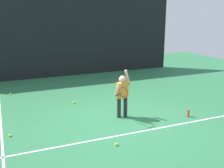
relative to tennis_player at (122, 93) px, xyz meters
The scene contains 12 objects.
ground_plane 0.76m from the tennis_player, 142.82° to the right, with size 20.00×20.00×0.00m, color #2D7247.
court_line_baseline 1.28m from the tennis_player, 99.32° to the right, with size 9.00×0.05×0.00m, color white.
court_line_sideline 3.38m from the tennis_player, 164.73° to the left, with size 0.05×9.00×0.00m, color white.
back_fence_windscreen 5.82m from the tennis_player, 91.72° to the left, with size 10.48×0.08×3.77m, color black.
fence_post_1 5.90m from the tennis_player, 91.71° to the left, with size 0.09×0.09×3.92m, color slate.
fence_post_2 7.68m from the tennis_player, 49.52° to the left, with size 0.09×0.09×3.92m, color slate.
tennis_player is the anchor object (origin of this frame).
water_bottle 1.98m from the tennis_player, 21.74° to the right, with size 0.07×0.07×0.22m, color #D83F33.
tennis_ball_0 1.84m from the tennis_player, 119.11° to the right, with size 0.07×0.07×0.07m, color #CCE033.
tennis_ball_1 3.08m from the tennis_player, behind, with size 0.07×0.07×0.07m, color #CCE033.
tennis_ball_2 2.08m from the tennis_player, 118.52° to the left, with size 0.07×0.07×0.07m, color #CCE033.
tennis_ball_3 4.52m from the tennis_player, 128.82° to the left, with size 0.07×0.07×0.07m, color #CCE033.
Camera 1 is at (-2.90, -6.44, 2.92)m, focal length 43.92 mm.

